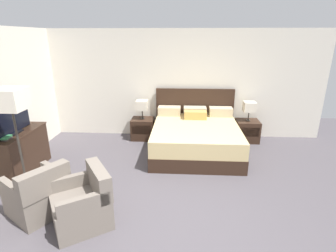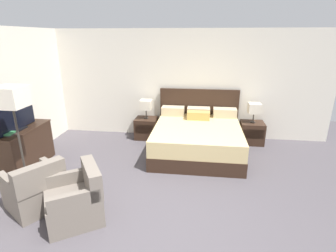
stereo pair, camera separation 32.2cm
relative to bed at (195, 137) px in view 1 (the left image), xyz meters
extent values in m
plane|color=#4C474C|center=(-0.51, -2.41, -0.33)|extent=(10.13, 10.13, 0.00)
cube|color=silver|center=(-0.51, 1.00, 0.94)|extent=(7.09, 0.06, 2.55)
cube|color=#332116|center=(0.00, -0.08, -0.19)|extent=(1.79, 1.92, 0.28)
cube|color=#D6BC7F|center=(0.00, -0.08, 0.11)|extent=(1.77, 1.91, 0.32)
cube|color=#332116|center=(0.00, 0.90, 0.27)|extent=(1.86, 0.05, 1.20)
cube|color=#C6B28E|center=(-0.60, 0.71, 0.37)|extent=(0.53, 0.28, 0.20)
cube|color=#C6B28E|center=(0.00, 0.71, 0.37)|extent=(0.53, 0.28, 0.20)
cube|color=#C6B28E|center=(0.60, 0.71, 0.37)|extent=(0.53, 0.28, 0.20)
cube|color=tan|center=(0.00, 0.44, 0.36)|extent=(0.50, 0.22, 0.18)
cube|color=#332116|center=(-1.24, 0.67, -0.08)|extent=(0.53, 0.47, 0.50)
cube|color=black|center=(-1.24, 0.44, -0.03)|extent=(0.45, 0.01, 0.22)
cube|color=#332116|center=(1.24, 0.67, -0.08)|extent=(0.53, 0.47, 0.50)
cube|color=black|center=(1.24, 0.44, -0.03)|extent=(0.45, 0.01, 0.22)
cylinder|color=#332D28|center=(-1.24, 0.67, 0.18)|extent=(0.11, 0.11, 0.02)
cylinder|color=#332D28|center=(-1.24, 0.67, 0.29)|extent=(0.02, 0.02, 0.21)
cube|color=beige|center=(-1.24, 0.67, 0.51)|extent=(0.27, 0.27, 0.23)
cylinder|color=#332D28|center=(1.24, 0.67, 0.18)|extent=(0.11, 0.11, 0.02)
cylinder|color=#332D28|center=(1.24, 0.67, 0.29)|extent=(0.02, 0.02, 0.21)
cube|color=beige|center=(1.24, 0.67, 0.51)|extent=(0.27, 0.27, 0.23)
cube|color=#332116|center=(-3.20, -1.12, 0.06)|extent=(0.46, 1.17, 0.78)
cube|color=#382419|center=(-3.20, -1.12, 0.43)|extent=(0.48, 1.20, 0.02)
cube|color=black|center=(-3.20, -1.18, 0.46)|extent=(0.18, 0.29, 0.02)
cube|color=black|center=(-3.20, -1.18, 0.72)|extent=(0.04, 0.94, 0.52)
cube|color=black|center=(-3.18, -1.18, 0.72)|extent=(0.01, 0.92, 0.50)
cube|color=#383333|center=(-3.19, -1.47, 0.46)|extent=(0.22, 0.17, 0.02)
cube|color=#2D7042|center=(-3.18, -1.47, 0.48)|extent=(0.22, 0.23, 0.03)
cube|color=#70665B|center=(-2.28, -2.23, -0.13)|extent=(0.94, 0.94, 0.40)
cube|color=#70665B|center=(-2.06, -2.38, 0.25)|extent=(0.51, 0.66, 0.36)
cube|color=#70665B|center=(-2.45, -2.48, 0.16)|extent=(0.57, 0.42, 0.18)
cube|color=#70665B|center=(-2.12, -1.98, 0.16)|extent=(0.57, 0.42, 0.18)
cube|color=#70665B|center=(-1.59, -2.44, -0.13)|extent=(0.94, 0.94, 0.40)
cube|color=#70665B|center=(-1.36, -2.29, 0.25)|extent=(0.51, 0.66, 0.36)
cube|color=#70665B|center=(-1.43, -2.69, 0.16)|extent=(0.57, 0.42, 0.18)
cube|color=#70665B|center=(-1.75, -2.20, 0.16)|extent=(0.57, 0.42, 0.18)
cylinder|color=#332D28|center=(-2.67, -1.85, -0.32)|extent=(0.28, 0.28, 0.02)
cylinder|color=#332D28|center=(-2.67, -1.85, 0.38)|extent=(0.03, 0.03, 1.37)
cube|color=beige|center=(-2.67, -1.85, 1.21)|extent=(0.40, 0.40, 0.30)
camera|label=1|loc=(-0.27, -5.26, 2.04)|focal=28.00mm
camera|label=2|loc=(0.05, -5.23, 2.04)|focal=28.00mm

